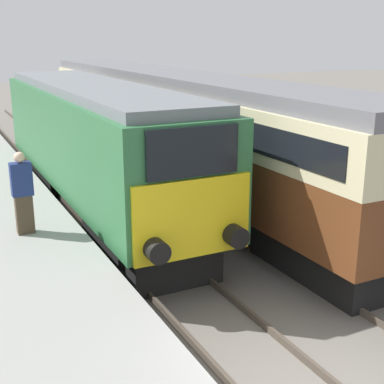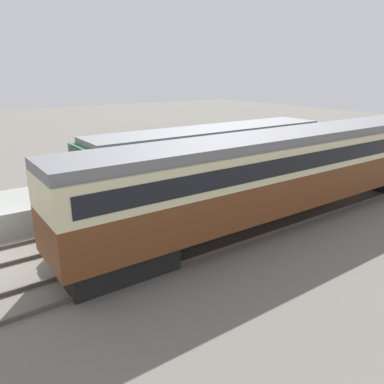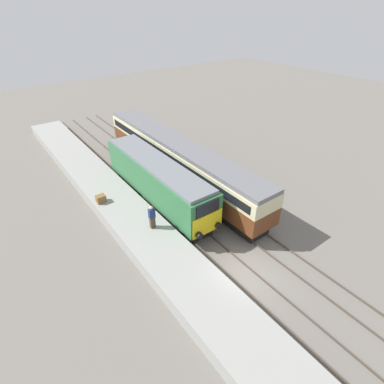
{
  "view_description": "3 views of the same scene",
  "coord_description": "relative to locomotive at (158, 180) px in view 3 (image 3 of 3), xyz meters",
  "views": [
    {
      "loc": [
        -4.36,
        -4.92,
        5.18
      ],
      "look_at": [
        0.0,
        3.82,
        2.31
      ],
      "focal_mm": 50.0,
      "sensor_mm": 36.0,
      "label": 1
    },
    {
      "loc": [
        13.75,
        -0.71,
        6.34
      ],
      "look_at": [
        1.7,
        7.82,
        1.6
      ],
      "focal_mm": 35.0,
      "sensor_mm": 36.0,
      "label": 2
    },
    {
      "loc": [
        -10.24,
        -8.3,
        14.56
      ],
      "look_at": [
        1.7,
        7.82,
        1.6
      ],
      "focal_mm": 28.0,
      "sensor_mm": 36.0,
      "label": 3
    }
  ],
  "objects": [
    {
      "name": "locomotive",
      "position": [
        0.0,
        0.0,
        0.0
      ],
      "size": [
        2.7,
        13.23,
        3.87
      ],
      "color": "black",
      "rests_on": "ground_plane"
    },
    {
      "name": "rails_near_track",
      "position": [
        0.0,
        -5.18,
        -2.07
      ],
      "size": [
        1.51,
        60.0,
        0.14
      ],
      "color": "#4C4238",
      "rests_on": "ground_plane"
    },
    {
      "name": "rails_far_track",
      "position": [
        3.4,
        -5.18,
        -2.07
      ],
      "size": [
        1.5,
        60.0,
        0.14
      ],
      "color": "#4C4238",
      "rests_on": "ground_plane"
    },
    {
      "name": "person_on_platform",
      "position": [
        -2.72,
        -3.7,
        -0.2
      ],
      "size": [
        0.44,
        0.26,
        1.8
      ],
      "color": "#473828",
      "rests_on": "platform_left"
    },
    {
      "name": "ground_plane",
      "position": [
        0.0,
        -10.18,
        -2.14
      ],
      "size": [
        120.0,
        120.0,
        0.0
      ],
      "primitive_type": "plane",
      "color": "slate"
    },
    {
      "name": "luggage_crate",
      "position": [
        -4.42,
        1.44,
        -0.8
      ],
      "size": [
        0.7,
        0.56,
        0.6
      ],
      "color": "brown",
      "rests_on": "platform_left"
    },
    {
      "name": "passenger_carriage",
      "position": [
        3.4,
        2.14,
        0.29
      ],
      "size": [
        2.75,
        21.68,
        3.98
      ],
      "color": "black",
      "rests_on": "ground_plane"
    },
    {
      "name": "platform_left",
      "position": [
        -3.3,
        -2.18,
        -1.62
      ],
      "size": [
        3.5,
        50.0,
        1.04
      ],
      "color": "gray",
      "rests_on": "ground_plane"
    }
  ]
}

